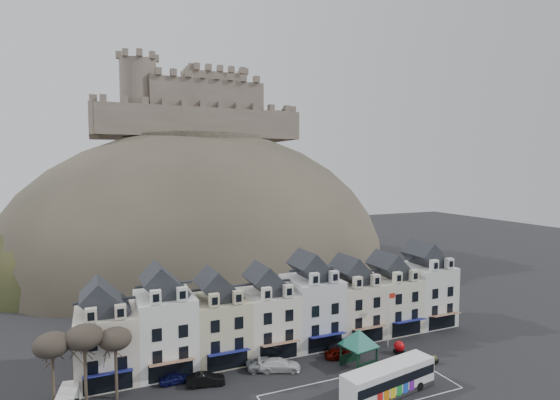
{
  "coord_description": "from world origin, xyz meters",
  "views": [
    {
      "loc": [
        -24.75,
        -37.93,
        24.95
      ],
      "look_at": [
        1.96,
        24.0,
        19.76
      ],
      "focal_mm": 28.0,
      "sensor_mm": 36.0,
      "label": 1
    }
  ],
  "objects_px": {
    "car_navy": "(175,378)",
    "car_black": "(206,379)",
    "car_maroon": "(340,354)",
    "car_white": "(279,365)",
    "red_buoy": "(399,347)",
    "car_charcoal": "(346,346)",
    "car_silver": "(267,363)",
    "white_van": "(68,399)",
    "bus_shelter": "(359,338)",
    "flagpole": "(389,316)",
    "bus": "(389,379)"
  },
  "relations": [
    {
      "from": "flagpole",
      "to": "car_charcoal",
      "type": "height_order",
      "value": "flagpole"
    },
    {
      "from": "car_silver",
      "to": "bus_shelter",
      "type": "bearing_deg",
      "value": -100.55
    },
    {
      "from": "car_maroon",
      "to": "car_charcoal",
      "type": "relative_size",
      "value": 0.84
    },
    {
      "from": "bus",
      "to": "flagpole",
      "type": "relative_size",
      "value": 1.56
    },
    {
      "from": "flagpole",
      "to": "white_van",
      "type": "relative_size",
      "value": 1.76
    },
    {
      "from": "flagpole",
      "to": "bus_shelter",
      "type": "bearing_deg",
      "value": -154.1
    },
    {
      "from": "car_black",
      "to": "car_maroon",
      "type": "xyz_separation_m",
      "value": [
        17.74,
        0.0,
        -0.05
      ]
    },
    {
      "from": "white_van",
      "to": "car_white",
      "type": "relative_size",
      "value": 0.85
    },
    {
      "from": "bus",
      "to": "car_navy",
      "type": "bearing_deg",
      "value": 141.27
    },
    {
      "from": "car_black",
      "to": "car_silver",
      "type": "distance_m",
      "value": 7.99
    },
    {
      "from": "bus",
      "to": "car_black",
      "type": "relative_size",
      "value": 2.76
    },
    {
      "from": "red_buoy",
      "to": "car_charcoal",
      "type": "relative_size",
      "value": 0.37
    },
    {
      "from": "car_navy",
      "to": "car_maroon",
      "type": "relative_size",
      "value": 0.92
    },
    {
      "from": "flagpole",
      "to": "car_charcoal",
      "type": "relative_size",
      "value": 1.64
    },
    {
      "from": "red_buoy",
      "to": "car_black",
      "type": "relative_size",
      "value": 0.39
    },
    {
      "from": "bus_shelter",
      "to": "car_white",
      "type": "height_order",
      "value": "bus_shelter"
    },
    {
      "from": "red_buoy",
      "to": "car_navy",
      "type": "relative_size",
      "value": 0.48
    },
    {
      "from": "flagpole",
      "to": "car_black",
      "type": "relative_size",
      "value": 1.76
    },
    {
      "from": "white_van",
      "to": "car_black",
      "type": "distance_m",
      "value": 14.2
    },
    {
      "from": "car_navy",
      "to": "car_black",
      "type": "height_order",
      "value": "car_black"
    },
    {
      "from": "flagpole",
      "to": "car_navy",
      "type": "xyz_separation_m",
      "value": [
        -28.91,
        1.37,
        -3.82
      ]
    },
    {
      "from": "bus",
      "to": "car_maroon",
      "type": "distance_m",
      "value": 9.99
    },
    {
      "from": "bus",
      "to": "car_charcoal",
      "type": "relative_size",
      "value": 2.57
    },
    {
      "from": "car_silver",
      "to": "car_charcoal",
      "type": "distance_m",
      "value": 11.64
    },
    {
      "from": "red_buoy",
      "to": "flagpole",
      "type": "height_order",
      "value": "flagpole"
    },
    {
      "from": "bus_shelter",
      "to": "white_van",
      "type": "height_order",
      "value": "bus_shelter"
    },
    {
      "from": "bus",
      "to": "red_buoy",
      "type": "bearing_deg",
      "value": 36.27
    },
    {
      "from": "car_navy",
      "to": "car_black",
      "type": "distance_m",
      "value": 3.61
    },
    {
      "from": "red_buoy",
      "to": "flagpole",
      "type": "bearing_deg",
      "value": 89.5
    },
    {
      "from": "flagpole",
      "to": "red_buoy",
      "type": "bearing_deg",
      "value": -90.5
    },
    {
      "from": "car_black",
      "to": "car_maroon",
      "type": "height_order",
      "value": "car_black"
    },
    {
      "from": "flagpole",
      "to": "car_white",
      "type": "xyz_separation_m",
      "value": [
        -16.68,
        -0.5,
        -3.68
      ]
    },
    {
      "from": "bus",
      "to": "bus_shelter",
      "type": "height_order",
      "value": "bus_shelter"
    },
    {
      "from": "car_silver",
      "to": "white_van",
      "type": "bearing_deg",
      "value": 99.73
    },
    {
      "from": "car_navy",
      "to": "car_silver",
      "type": "distance_m",
      "value": 11.04
    },
    {
      "from": "bus_shelter",
      "to": "car_charcoal",
      "type": "xyz_separation_m",
      "value": [
        0.92,
        4.49,
        -2.95
      ]
    },
    {
      "from": "car_charcoal",
      "to": "flagpole",
      "type": "bearing_deg",
      "value": -83.06
    },
    {
      "from": "car_navy",
      "to": "car_white",
      "type": "xyz_separation_m",
      "value": [
        12.24,
        -1.87,
        0.13
      ]
    },
    {
      "from": "car_navy",
      "to": "car_black",
      "type": "bearing_deg",
      "value": -119.04
    },
    {
      "from": "flagpole",
      "to": "white_van",
      "type": "height_order",
      "value": "flagpole"
    },
    {
      "from": "car_black",
      "to": "car_maroon",
      "type": "distance_m",
      "value": 17.74
    },
    {
      "from": "bus_shelter",
      "to": "car_charcoal",
      "type": "height_order",
      "value": "bus_shelter"
    },
    {
      "from": "bus",
      "to": "car_white",
      "type": "height_order",
      "value": "bus"
    },
    {
      "from": "car_white",
      "to": "car_black",
      "type": "bearing_deg",
      "value": 110.93
    },
    {
      "from": "car_charcoal",
      "to": "bus_shelter",
      "type": "bearing_deg",
      "value": -175.66
    },
    {
      "from": "car_black",
      "to": "bus",
      "type": "bearing_deg",
      "value": -107.57
    },
    {
      "from": "red_buoy",
      "to": "car_navy",
      "type": "distance_m",
      "value": 29.13
    },
    {
      "from": "bus",
      "to": "car_silver",
      "type": "bearing_deg",
      "value": 122.97
    },
    {
      "from": "car_maroon",
      "to": "car_charcoal",
      "type": "distance_m",
      "value": 2.35
    },
    {
      "from": "red_buoy",
      "to": "flagpole",
      "type": "distance_m",
      "value": 4.25
    }
  ]
}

